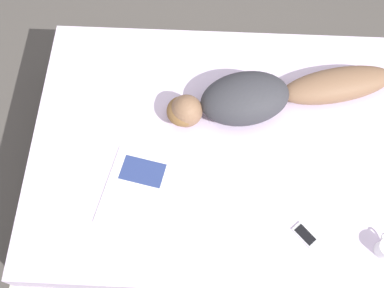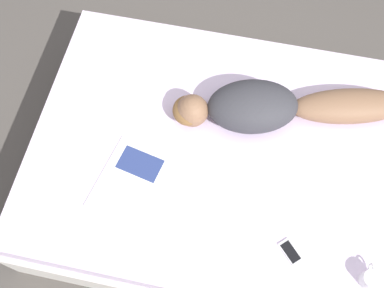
% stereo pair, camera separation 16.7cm
% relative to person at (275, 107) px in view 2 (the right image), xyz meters
% --- Properties ---
extents(ground_plane, '(12.00, 12.00, 0.00)m').
position_rel_person_xyz_m(ground_plane, '(-0.27, 0.20, -0.65)').
color(ground_plane, '#4C4742').
extents(bed, '(1.64, 2.28, 0.55)m').
position_rel_person_xyz_m(bed, '(-0.27, 0.20, -0.38)').
color(bed, beige).
rests_on(bed, ground_plane).
extents(person, '(0.54, 1.34, 0.23)m').
position_rel_person_xyz_m(person, '(0.00, 0.00, 0.00)').
color(person, brown).
rests_on(person, bed).
extents(open_magazine, '(0.50, 0.42, 0.01)m').
position_rel_person_xyz_m(open_magazine, '(-0.56, 0.69, -0.09)').
color(open_magazine, white).
rests_on(open_magazine, bed).
extents(coffee_mug, '(0.13, 0.09, 0.08)m').
position_rel_person_xyz_m(coffee_mug, '(-0.82, -0.58, -0.06)').
color(coffee_mug, white).
rests_on(coffee_mug, bed).
extents(cell_phone, '(0.14, 0.14, 0.01)m').
position_rel_person_xyz_m(cell_phone, '(-0.76, -0.19, -0.09)').
color(cell_phone, silver).
rests_on(cell_phone, bed).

